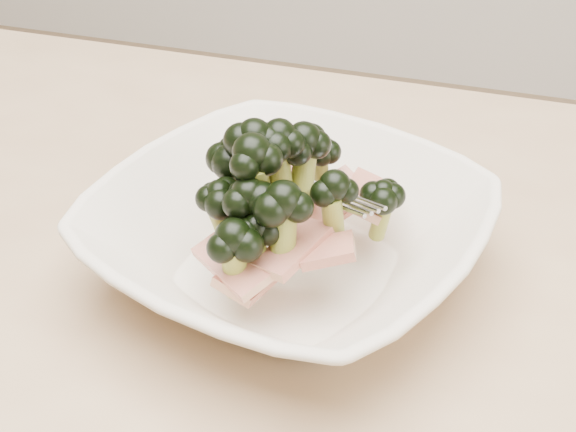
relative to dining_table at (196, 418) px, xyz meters
name	(u,v)px	position (x,y,z in m)	size (l,w,h in m)	color
dining_table	(196,418)	(0.00, 0.00, 0.00)	(1.20, 0.80, 0.75)	tan
broccoli_dish	(286,229)	(0.05, 0.07, 0.14)	(0.33, 0.33, 0.13)	beige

